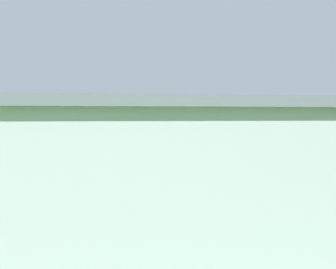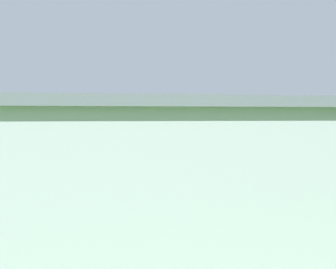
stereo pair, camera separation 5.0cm
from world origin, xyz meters
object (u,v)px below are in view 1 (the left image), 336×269
at_px(biplane, 164,127).
at_px(truck_box_grey, 328,148).
at_px(person_walking_on_apron, 141,155).
at_px(hangar, 203,158).
at_px(person_crossing_taxiway, 198,154).

bearing_deg(biplane, truck_box_grey, 116.85).
bearing_deg(person_walking_on_apron, biplane, -102.07).
xyz_separation_m(hangar, person_walking_on_apron, (2.46, -18.74, -2.02)).
relative_size(truck_box_grey, person_walking_on_apron, 3.94).
distance_m(hangar, truck_box_grey, 22.30).
bearing_deg(biplane, hangar, 86.48).
bearing_deg(truck_box_grey, hangar, 41.85).
bearing_deg(biplane, person_walking_on_apron, 77.93).
xyz_separation_m(hangar, truck_box_grey, (-16.59, -14.86, -1.16)).
distance_m(hangar, person_crossing_taxiway, 18.48).
distance_m(biplane, person_walking_on_apron, 24.36).
relative_size(hangar, biplane, 3.92).
bearing_deg(person_walking_on_apron, person_crossing_taxiway, 173.19).
bearing_deg(hangar, biplane, -93.52).
bearing_deg(person_crossing_taxiway, person_walking_on_apron, -6.81).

